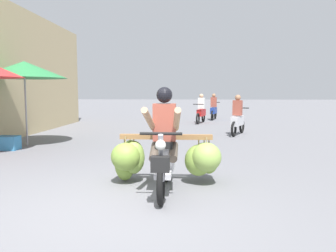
{
  "coord_description": "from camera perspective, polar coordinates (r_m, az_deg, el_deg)",
  "views": [
    {
      "loc": [
        0.97,
        -4.1,
        1.51
      ],
      "look_at": [
        0.62,
        1.89,
        0.9
      ],
      "focal_mm": 36.32,
      "sensor_mm": 36.0,
      "label": 1
    }
  ],
  "objects": [
    {
      "name": "ground_plane",
      "position": [
        4.48,
        -9.63,
        -14.01
      ],
      "size": [
        120.0,
        120.0,
        0.0
      ],
      "primitive_type": "plane",
      "color": "slate"
    },
    {
      "name": "motorbike_main_loaded",
      "position": [
        5.49,
        -0.07,
        -4.92
      ],
      "size": [
        1.8,
        1.84,
        1.58
      ],
      "color": "black",
      "rests_on": "ground"
    },
    {
      "name": "motorbike_distant_ahead_left",
      "position": [
        18.26,
        7.68,
        2.81
      ],
      "size": [
        0.6,
        1.6,
        1.4
      ],
      "color": "black",
      "rests_on": "ground"
    },
    {
      "name": "motorbike_distant_ahead_right",
      "position": [
        11.98,
        11.61,
        1.19
      ],
      "size": [
        0.78,
        1.52,
        1.4
      ],
      "color": "black",
      "rests_on": "ground"
    },
    {
      "name": "motorbike_distant_far_ahead",
      "position": [
        16.3,
        5.58,
        2.48
      ],
      "size": [
        0.65,
        1.58,
        1.4
      ],
      "color": "black",
      "rests_on": "ground"
    },
    {
      "name": "market_umbrella_further_along",
      "position": [
        10.29,
        -22.98,
        8.69
      ],
      "size": [
        2.29,
        2.29,
        2.34
      ],
      "color": "#99999E",
      "rests_on": "ground"
    },
    {
      "name": "produce_crate",
      "position": [
        9.76,
        -25.34,
        -2.58
      ],
      "size": [
        0.56,
        0.4,
        0.36
      ],
      "primitive_type": "cube",
      "color": "teal",
      "rests_on": "ground"
    }
  ]
}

